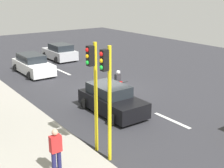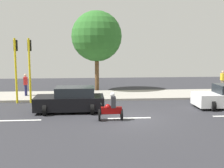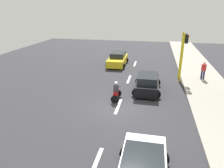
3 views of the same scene
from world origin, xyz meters
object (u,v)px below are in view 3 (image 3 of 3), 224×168
traffic_light_corner (184,51)px  car_yellow_cab (118,59)px  car_black (147,83)px  traffic_light_midblock (183,49)px  motorcycle (116,92)px  pedestrian_by_tree (203,70)px

traffic_light_corner → car_yellow_cab: bearing=145.6°
traffic_light_corner → car_black: bearing=-135.2°
car_black → traffic_light_midblock: size_ratio=0.92×
car_black → motorcycle: motorcycle is taller
pedestrian_by_tree → car_yellow_cab: bearing=156.5°
car_yellow_cab → motorcycle: size_ratio=2.86×
car_black → traffic_light_corner: size_ratio=0.92×
traffic_light_corner → traffic_light_midblock: size_ratio=1.00×
traffic_light_midblock → pedestrian_by_tree: bearing=-3.8°
motorcycle → traffic_light_corner: size_ratio=0.34×
car_black → traffic_light_corner: 4.76m
car_black → car_yellow_cab: 8.60m
car_yellow_cab → traffic_light_corner: (6.87, -4.70, 2.22)m
car_black → traffic_light_corner: traffic_light_corner is taller
car_yellow_cab → traffic_light_corner: 8.62m
motorcycle → traffic_light_midblock: size_ratio=0.34×
car_black → traffic_light_corner: bearing=44.8°
motorcycle → pedestrian_by_tree: 9.47m
traffic_light_corner → pedestrian_by_tree: bearing=20.9°
motorcycle → traffic_light_corner: 7.73m
car_yellow_cab → traffic_light_corner: bearing=-34.4°
car_black → motorcycle: bearing=-134.0°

